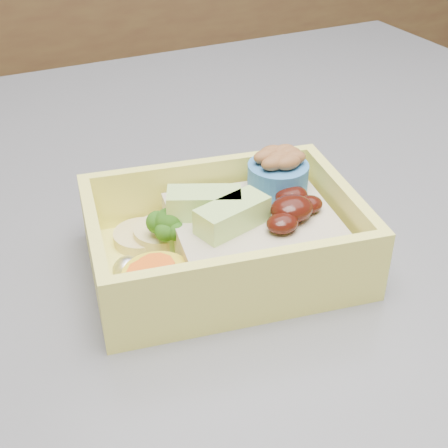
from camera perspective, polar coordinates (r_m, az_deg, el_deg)
name	(u,v)px	position (r m, az deg, el deg)	size (l,w,h in m)	color
bento_box	(232,235)	(0.46, 0.72, -1.01)	(0.22, 0.17, 0.07)	#FDF668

